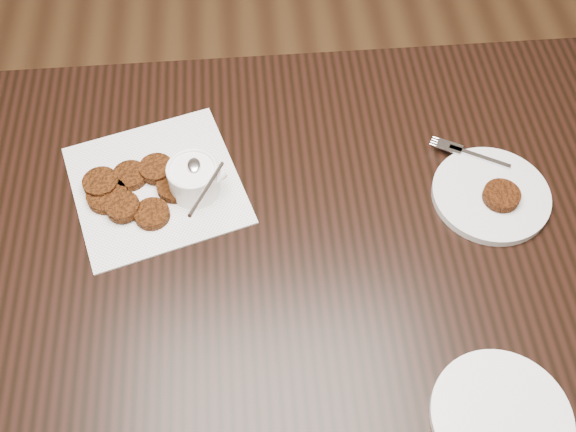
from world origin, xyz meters
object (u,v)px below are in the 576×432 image
at_px(sauce_ramekin, 192,167).
at_px(plate_empty, 501,418).
at_px(napkin, 156,185).
at_px(plate_with_patty, 492,192).
at_px(table, 290,337).

distance_m(sauce_ramekin, plate_empty, 0.60).
bearing_deg(plate_empty, napkin, 137.42).
bearing_deg(napkin, plate_empty, -42.58).
xyz_separation_m(sauce_ramekin, plate_with_patty, (0.50, -0.06, -0.05)).
relative_size(napkin, sauce_ramekin, 2.29).
height_order(sauce_ramekin, plate_empty, sauce_ramekin).
height_order(sauce_ramekin, plate_with_patty, sauce_ramekin).
bearing_deg(plate_with_patty, sauce_ramekin, 173.61).
xyz_separation_m(sauce_ramekin, plate_empty, (0.41, -0.43, -0.06)).
distance_m(sauce_ramekin, plate_with_patty, 0.50).
xyz_separation_m(table, napkin, (-0.22, 0.13, 0.38)).
distance_m(napkin, plate_with_patty, 0.57).
xyz_separation_m(plate_with_patty, plate_empty, (-0.08, -0.37, -0.01)).
height_order(napkin, sauce_ramekin, sauce_ramekin).
bearing_deg(plate_empty, plate_with_patty, 77.65).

